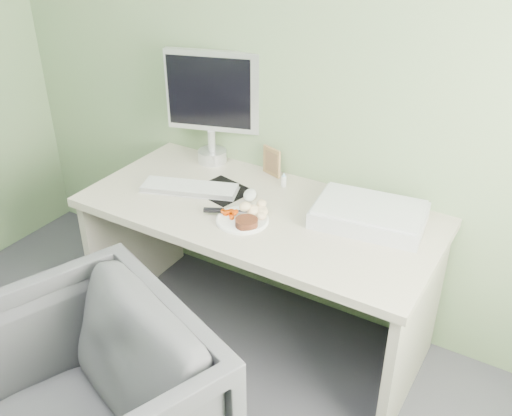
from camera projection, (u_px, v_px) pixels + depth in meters
The scene contains 14 objects.
wall_back at pixel (302, 50), 2.50m from camera, with size 3.50×3.50×0.00m, color #68845D.
desk at pixel (258, 243), 2.62m from camera, with size 1.60×0.75×0.73m.
plate at pixel (242, 220), 2.44m from camera, with size 0.23×0.23×0.01m, color white.
steak at pixel (247, 222), 2.38m from camera, with size 0.10×0.10×0.03m, color black.
potato_pile at pixel (255, 208), 2.45m from camera, with size 0.10×0.07×0.06m, color tan.
carrot_heap at pixel (229, 212), 2.45m from camera, with size 0.05×0.05×0.04m, color #DB4304.
steak_knife at pixel (222, 211), 2.47m from camera, with size 0.21×0.12×0.02m.
mousepad at pixel (222, 190), 2.68m from camera, with size 0.24×0.21×0.00m, color black.
keyboard at pixel (190, 188), 2.67m from camera, with size 0.44×0.13×0.02m, color white.
computer_mouse at pixel (250, 195), 2.60m from camera, with size 0.06×0.11×0.04m, color white.
photo_frame at pixel (272, 162), 2.79m from camera, with size 0.11×0.01×0.14m, color #A37E4C.
eyedrop_bottle at pixel (284, 180), 2.70m from camera, with size 0.02×0.02×0.07m.
scanner at pixel (369, 215), 2.41m from camera, with size 0.46×0.31×0.07m, color silver.
monitor at pixel (212, 101), 2.81m from camera, with size 0.47×0.19×0.57m.
Camera 1 is at (1.12, -0.26, 2.00)m, focal length 40.00 mm.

